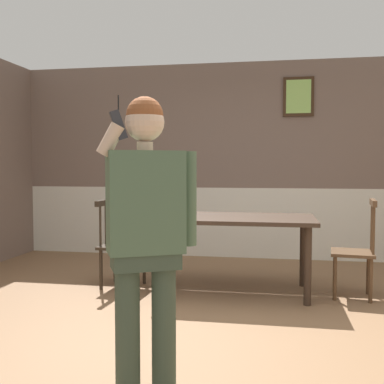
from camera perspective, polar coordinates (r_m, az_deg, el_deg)
ground_plane at (r=3.93m, az=2.95°, el=-16.02°), size 7.11×7.11×0.00m
room_back_partition at (r=6.64m, az=6.16°, el=3.37°), size 6.47×0.17×2.73m
dining_table at (r=4.81m, az=5.00°, el=-4.10°), size 1.65×0.92×0.78m
chair_near_window at (r=4.89m, az=19.40°, el=-6.74°), size 0.45×0.45×0.97m
chair_by_doorway at (r=5.10m, az=-8.81°, el=-6.30°), size 0.47×0.47×0.93m
person_figure at (r=2.65m, az=-5.56°, el=-3.89°), size 0.52×0.39×1.68m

